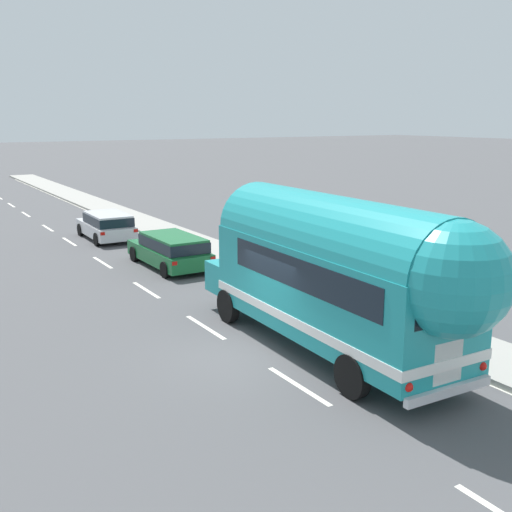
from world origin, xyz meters
The scene contains 6 objects.
ground_plane centered at (0.00, 0.00, 0.00)m, with size 300.00×300.00×0.00m, color #4C4C4F.
lane_markings centered at (2.68, 12.81, 0.00)m, with size 3.94×80.00×0.01m.
sidewalk_slab centered at (4.99, 10.00, 0.07)m, with size 2.37×90.00×0.15m, color #9E9B93.
painted_bus centered at (1.88, -1.41, 2.31)m, with size 2.79×10.46×4.12m.
car_lead centered at (2.15, 9.76, 0.79)m, with size 2.00×4.74×1.37m.
car_second centered at (1.78, 16.88, 0.79)m, with size 2.05×4.47×1.37m.
Camera 1 is at (-7.66, -12.99, 6.01)m, focal length 43.24 mm.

